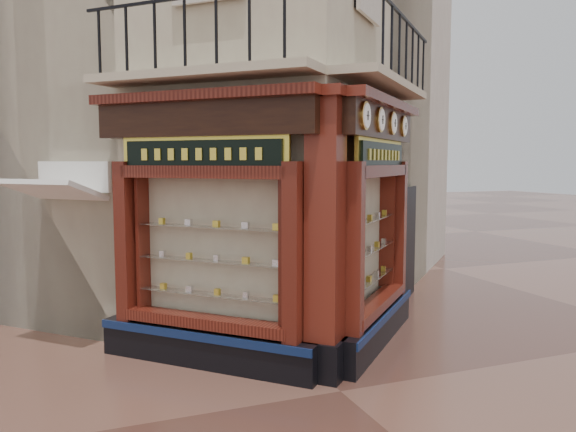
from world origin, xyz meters
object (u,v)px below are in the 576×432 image
clock_b (380,120)px  awning (59,347)px  clock_c (393,123)px  corner_pilaster (325,239)px  clock_d (404,126)px  signboard_right (382,155)px  clock_a (365,116)px  signboard_left (201,154)px

clock_b → awning: (-4.62, 2.19, -3.62)m
clock_b → clock_c: (0.58, 0.58, 0.00)m
corner_pilaster → clock_c: (1.74, 1.13, 1.67)m
corner_pilaster → clock_d: corner_pilaster is taller
clock_b → signboard_right: size_ratio=0.20×
awning → clock_a: bearing=-169.5°
corner_pilaster → signboard_right: (1.46, 1.01, 1.15)m
corner_pilaster → clock_b: (1.16, 0.56, 1.67)m
clock_b → clock_d: (1.17, 1.17, -0.00)m
clock_a → clock_c: bearing=0.0°
clock_a → signboard_left: bearing=108.1°
clock_a → clock_b: clock_a is taller
clock_d → signboard_left: (-3.79, -0.71, -0.52)m
awning → signboard_left: signboard_left is taller
clock_a → clock_c: size_ratio=1.03×
signboard_right → signboard_left: bearing=135.0°
signboard_left → clock_b: bearing=-144.9°
clock_b → signboard_right: bearing=11.7°
signboard_left → corner_pilaster: bearing=-169.8°
clock_a → awning: bearing=100.5°
signboard_left → clock_d: bearing=-124.4°
signboard_right → clock_a: bearing=-175.3°
awning → signboard_left: size_ratio=0.76×
clock_c → signboard_right: bearing=158.5°
clock_b → awning: bearing=109.6°
clock_a → signboard_right: 1.45m
corner_pilaster → clock_d: bearing=-8.5°
corner_pilaster → clock_a: corner_pilaster is taller
signboard_left → awning: bearing=4.0°
corner_pilaster → clock_b: bearing=-19.3°
clock_a → clock_b: 0.82m
corner_pilaster → awning: size_ratio=2.65×
clock_c → signboard_right: (-0.28, -0.12, -0.52)m
clock_c → clock_a: bearing=-180.0°
clock_b → signboard_left: (-2.62, 0.46, -0.52)m
clock_a → clock_c: (1.16, 1.16, 0.00)m
signboard_right → clock_d: bearing=-5.7°
clock_d → signboard_right: bearing=174.3°
corner_pilaster → clock_d: size_ratio=10.87×
corner_pilaster → clock_c: corner_pilaster is taller
clock_a → awning: (-4.04, 2.77, -3.62)m
clock_a → clock_d: 2.47m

